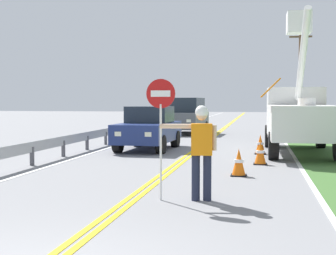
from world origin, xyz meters
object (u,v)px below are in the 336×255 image
Objects in this scene: stop_sign_paddle at (161,112)px; traffic_cone_mid at (260,153)px; utility_bucket_truck at (299,115)px; oncoming_sedan_nearest at (149,128)px; oncoming_suv_second at (187,116)px; flagger_worker at (201,146)px; traffic_cone_lead at (239,163)px; traffic_cone_tail at (260,145)px; utility_pole_mid at (300,75)px.

stop_sign_paddle is 3.33× the size of traffic_cone_mid.
utility_bucket_truck reaches higher than oncoming_sedan_nearest.
utility_bucket_truck is at bearing -58.53° from oncoming_suv_second.
utility_bucket_truck is at bearing 69.58° from traffic_cone_mid.
traffic_cone_mid is (1.13, 5.51, -0.71)m from flagger_worker.
oncoming_sedan_nearest is at bearing -178.44° from utility_bucket_truck.
oncoming_suv_second is 13.66m from traffic_cone_mid.
oncoming_sedan_nearest is at bearing -90.73° from oncoming_suv_second.
traffic_cone_tail is at bearing 83.97° from traffic_cone_lead.
stop_sign_paddle is at bearing -75.32° from oncoming_sedan_nearest.
utility_bucket_truck is (3.30, 9.42, -0.30)m from stop_sign_paddle.
utility_pole_mid is at bearing 59.70° from oncoming_suv_second.
stop_sign_paddle is at bearing -99.24° from utility_pole_mid.
oncoming_sedan_nearest is at bearing -108.87° from utility_pole_mid.
oncoming_sedan_nearest is at bearing 169.68° from traffic_cone_tail.
flagger_worker is 5.67m from traffic_cone_mid.
traffic_cone_lead and traffic_cone_tail have the same top height.
utility_pole_mid is at bearing 80.76° from stop_sign_paddle.
oncoming_sedan_nearest is 9.33m from oncoming_suv_second.
traffic_cone_tail is (-3.19, -22.76, -3.71)m from utility_pole_mid.
traffic_cone_tail is at bearing 77.41° from stop_sign_paddle.
utility_pole_mid reaches higher than flagger_worker.
stop_sign_paddle is at bearing -82.92° from oncoming_suv_second.
stop_sign_paddle is (-0.76, -0.11, 0.66)m from flagger_worker.
stop_sign_paddle reaches higher than oncoming_suv_second.
traffic_cone_lead is (-1.96, -6.14, -1.07)m from utility_bucket_truck.
traffic_cone_mid is at bearing 76.88° from traffic_cone_lead.
flagger_worker is 2.61× the size of traffic_cone_tail.
oncoming_suv_second is at bearing 107.92° from traffic_cone_mid.
utility_pole_mid is (4.32, 31.14, 3.00)m from flagger_worker.
traffic_cone_lead is at bearing -57.75° from oncoming_sedan_nearest.
stop_sign_paddle is 0.50× the size of oncoming_suv_second.
flagger_worker reaches higher than oncoming_sedan_nearest.
flagger_worker is 2.61× the size of traffic_cone_lead.
traffic_cone_tail is (1.13, 8.37, -0.71)m from flagger_worker.
utility_pole_mid reaches higher than oncoming_suv_second.
oncoming_suv_second is at bearing 99.43° from flagger_worker.
utility_bucket_truck is at bearing 72.29° from traffic_cone_lead.
traffic_cone_mid is (1.89, 5.62, -1.37)m from stop_sign_paddle.
oncoming_suv_second is 0.61× the size of utility_pole_mid.
traffic_cone_tail is at bearing -146.24° from utility_bucket_truck.
stop_sign_paddle is 6.08m from traffic_cone_mid.
oncoming_sedan_nearest reaches higher than traffic_cone_tail.
traffic_cone_tail is (4.20, -10.12, -0.72)m from oncoming_suv_second.
stop_sign_paddle is 9.99m from utility_bucket_truck.
flagger_worker is 9.66m from utility_bucket_truck.
flagger_worker is 2.61× the size of traffic_cone_mid.
oncoming_sedan_nearest reaches higher than traffic_cone_mid.
traffic_cone_lead is 5.22m from traffic_cone_tail.
utility_pole_mid is (7.51, 21.98, 3.22)m from oncoming_sedan_nearest.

